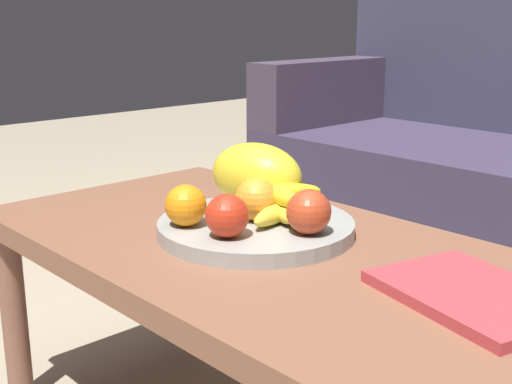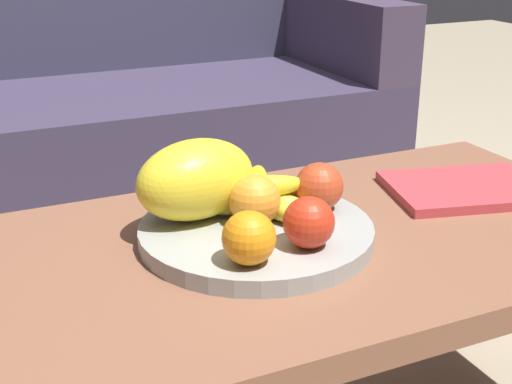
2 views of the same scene
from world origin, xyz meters
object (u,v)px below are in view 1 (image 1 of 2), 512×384
at_px(apple_front, 227,216).
at_px(orange_front, 257,199).
at_px(orange_left, 186,205).
at_px(banana_bunch, 278,203).
at_px(coffee_table, 271,272).
at_px(magazine, 474,295).
at_px(fruit_bowl, 256,227).
at_px(apple_left, 309,212).
at_px(melon_large_front, 256,175).

bearing_deg(apple_front, orange_front, 110.00).
relative_size(orange_left, banana_bunch, 0.42).
relative_size(coffee_table, magazine, 4.29).
bearing_deg(banana_bunch, orange_front, -122.68).
height_order(coffee_table, fruit_bowl, fruit_bowl).
distance_m(apple_front, apple_left, 0.13).
relative_size(melon_large_front, orange_left, 2.63).
xyz_separation_m(orange_front, apple_left, (0.11, 0.01, -0.00)).
relative_size(coffee_table, melon_large_front, 5.88).
distance_m(coffee_table, banana_bunch, 0.12).
bearing_deg(orange_left, melon_large_front, 93.01).
height_order(coffee_table, apple_left, apple_left).
distance_m(orange_front, apple_left, 0.11).
height_order(orange_front, apple_left, orange_front).
bearing_deg(banana_bunch, apple_front, -83.39).
xyz_separation_m(fruit_bowl, banana_bunch, (0.02, 0.03, 0.04)).
bearing_deg(banana_bunch, magazine, -1.46).
distance_m(orange_front, apple_front, 0.10).
distance_m(orange_front, magazine, 0.40).
xyz_separation_m(coffee_table, orange_left, (-0.11, -0.09, 0.11)).
bearing_deg(melon_large_front, banana_bunch, -18.83).
bearing_deg(apple_front, apple_left, 54.64).
bearing_deg(coffee_table, banana_bunch, 125.20).
height_order(fruit_bowl, orange_left, orange_left).
xyz_separation_m(orange_front, apple_front, (0.03, -0.10, -0.00)).
bearing_deg(fruit_bowl, magazine, 3.42).
bearing_deg(orange_front, magazine, 3.10).
distance_m(fruit_bowl, apple_front, 0.11).
xyz_separation_m(apple_front, banana_bunch, (-0.01, 0.13, -0.01)).
bearing_deg(apple_left, magazine, 2.13).
relative_size(orange_front, apple_front, 1.06).
relative_size(apple_front, banana_bunch, 0.42).
relative_size(coffee_table, orange_front, 14.52).
bearing_deg(coffee_table, apple_left, 31.08).
xyz_separation_m(fruit_bowl, apple_left, (0.11, 0.01, 0.05)).
bearing_deg(coffee_table, orange_left, -142.93).
bearing_deg(melon_large_front, apple_front, -57.24).
relative_size(coffee_table, fruit_bowl, 3.20).
xyz_separation_m(orange_front, orange_left, (-0.06, -0.11, -0.00)).
xyz_separation_m(fruit_bowl, magazine, (0.40, 0.02, -0.00)).
distance_m(banana_bunch, magazine, 0.38).
distance_m(orange_left, apple_left, 0.20).
height_order(fruit_bowl, melon_large_front, melon_large_front).
relative_size(melon_large_front, banana_bunch, 1.11).
bearing_deg(apple_front, magazine, 17.82).
distance_m(coffee_table, melon_large_front, 0.20).
relative_size(melon_large_front, magazine, 0.73).
bearing_deg(magazine, banana_bunch, -167.36).
distance_m(melon_large_front, apple_left, 0.18).
height_order(fruit_bowl, apple_left, apple_left).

